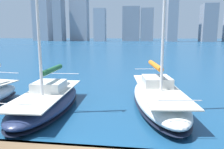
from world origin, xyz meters
The scene contains 3 objects.
city_skyline centered at (11.09, -160.17, 18.54)m, with size 169.21×23.41×53.61m.
sailboat_orange centered at (-2.74, -7.71, 0.69)m, with size 3.89×9.67×10.60m.
sailboat_forest centered at (3.78, -6.28, 0.62)m, with size 3.17×8.15×9.74m.
Camera 1 is at (-1.61, 5.49, 4.36)m, focal length 35.00 mm.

